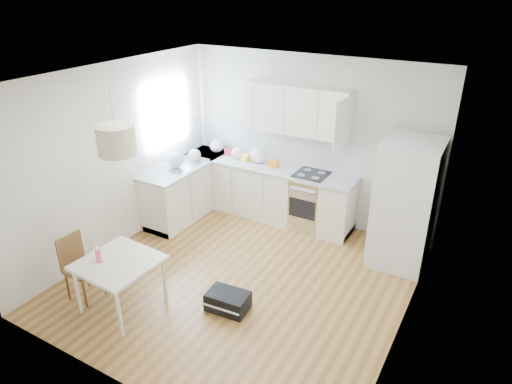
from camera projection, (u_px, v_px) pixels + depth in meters
floor at (241, 279)px, 6.20m from camera, size 4.20×4.20×0.00m
ceiling at (238, 78)px, 5.04m from camera, size 4.20×4.20×0.00m
wall_back at (309, 141)px, 7.27m from camera, size 4.20×0.00×4.20m
wall_left at (116, 158)px, 6.57m from camera, size 0.00×4.20×4.20m
wall_right at (414, 232)px, 4.67m from camera, size 0.00×4.20×4.20m
window_glassblock at (166, 113)px, 7.29m from camera, size 0.02×1.00×1.00m
cabinets_back at (266, 191)px, 7.69m from camera, size 3.00×0.60×0.88m
cabinets_left at (188, 190)px, 7.76m from camera, size 0.60×1.80×0.88m
counter_back at (267, 166)px, 7.49m from camera, size 3.02×0.64×0.04m
counter_left at (186, 164)px, 7.56m from camera, size 0.64×1.82×0.04m
backsplash_back at (275, 143)px, 7.59m from camera, size 3.00×0.01×0.58m
backsplash_left at (171, 144)px, 7.56m from camera, size 0.01×1.80×0.58m
upper_cabinets at (297, 110)px, 6.99m from camera, size 1.70×0.32×0.75m
range_oven at (310, 202)px, 7.33m from camera, size 0.50×0.61×0.88m
sink at (184, 165)px, 7.52m from camera, size 0.50×0.80×0.16m
refrigerator at (407, 204)px, 6.25m from camera, size 0.88×0.92×1.80m
dining_table at (119, 266)px, 5.41m from camera, size 0.91×0.91×0.68m
dining_chair at (83, 268)px, 5.68m from camera, size 0.36×0.36×0.86m
drink_bottle at (98, 254)px, 5.32m from camera, size 0.08×0.08×0.21m
gym_bag at (228, 301)px, 5.59m from camera, size 0.53×0.37×0.23m
pendant_lamp at (116, 140)px, 4.74m from camera, size 0.49×0.49×0.31m
grocery_bag_a at (216, 146)px, 8.00m from camera, size 0.24×0.21×0.22m
grocery_bag_b at (238, 153)px, 7.71m from camera, size 0.23×0.19×0.20m
grocery_bag_c at (258, 155)px, 7.53m from camera, size 0.29×0.25×0.26m
grocery_bag_d at (195, 155)px, 7.65m from camera, size 0.22×0.18×0.19m
grocery_bag_e at (175, 160)px, 7.33m from camera, size 0.29×0.25×0.26m
snack_orange at (273, 164)px, 7.39m from camera, size 0.17×0.12×0.11m
snack_yellow at (245, 157)px, 7.65m from camera, size 0.19×0.14×0.11m
snack_red at (228, 152)px, 7.90m from camera, size 0.17×0.15×0.10m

